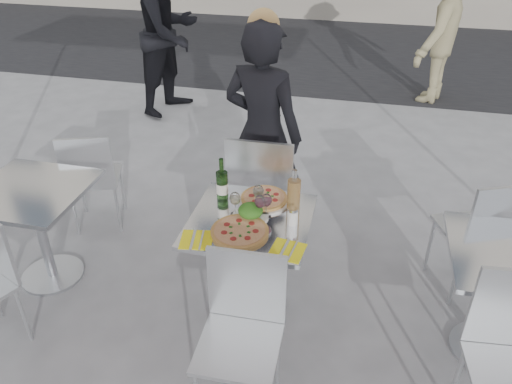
% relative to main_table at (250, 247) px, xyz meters
% --- Properties ---
extents(ground, '(80.00, 80.00, 0.00)m').
position_rel_main_table_xyz_m(ground, '(0.00, 0.00, -0.54)').
color(ground, slate).
extents(street_asphalt, '(24.00, 5.00, 0.00)m').
position_rel_main_table_xyz_m(street_asphalt, '(0.00, 6.50, -0.54)').
color(street_asphalt, black).
rests_on(street_asphalt, ground).
extents(main_table, '(0.72, 0.72, 0.75)m').
position_rel_main_table_xyz_m(main_table, '(0.00, 0.00, 0.00)').
color(main_table, '#B7BABF').
rests_on(main_table, ground).
extents(side_table_left, '(0.72, 0.72, 0.75)m').
position_rel_main_table_xyz_m(side_table_left, '(-1.50, 0.00, 0.00)').
color(side_table_left, '#B7BABF').
rests_on(side_table_left, ground).
extents(side_table_right, '(0.72, 0.72, 0.75)m').
position_rel_main_table_xyz_m(side_table_right, '(1.50, 0.00, 0.00)').
color(side_table_right, '#B7BABF').
rests_on(side_table_right, ground).
extents(chair_far, '(0.48, 0.49, 1.02)m').
position_rel_main_table_xyz_m(chair_far, '(-0.06, 0.61, 0.07)').
color(chair_far, silver).
rests_on(chair_far, ground).
extents(chair_near, '(0.43, 0.44, 0.91)m').
position_rel_main_table_xyz_m(chair_near, '(0.11, -0.62, 0.00)').
color(chair_near, silver).
rests_on(chair_near, ground).
extents(side_chair_lfar, '(0.51, 0.52, 0.87)m').
position_rel_main_table_xyz_m(side_chair_lfar, '(-1.45, 0.64, -0.02)').
color(side_chair_lfar, silver).
rests_on(side_chair_lfar, ground).
extents(side_chair_rfar, '(0.56, 0.57, 0.94)m').
position_rel_main_table_xyz_m(side_chair_rfar, '(1.45, 0.51, 0.02)').
color(side_chair_rfar, silver).
rests_on(side_chair_rfar, ground).
extents(woman_diner, '(0.71, 0.56, 1.72)m').
position_rel_main_table_xyz_m(woman_diner, '(-0.14, 0.95, 0.32)').
color(woman_diner, black).
rests_on(woman_diner, ground).
extents(pedestrian_a, '(0.97, 1.11, 1.92)m').
position_rel_main_table_xyz_m(pedestrian_a, '(-1.77, 3.24, 0.42)').
color(pedestrian_a, black).
rests_on(pedestrian_a, ground).
extents(pedestrian_b, '(1.06, 1.35, 1.84)m').
position_rel_main_table_xyz_m(pedestrian_b, '(1.36, 4.31, 0.38)').
color(pedestrian_b, '#91855D').
rests_on(pedestrian_b, ground).
extents(pizza_near, '(0.34, 0.34, 0.02)m').
position_rel_main_table_xyz_m(pizza_near, '(-0.03, -0.15, 0.22)').
color(pizza_near, tan).
rests_on(pizza_near, main_table).
extents(pizza_far, '(0.33, 0.33, 0.03)m').
position_rel_main_table_xyz_m(pizza_far, '(0.04, 0.21, 0.23)').
color(pizza_far, white).
rests_on(pizza_far, main_table).
extents(salad_plate, '(0.22, 0.22, 0.09)m').
position_rel_main_table_xyz_m(salad_plate, '(-0.00, 0.02, 0.25)').
color(salad_plate, white).
rests_on(salad_plate, main_table).
extents(wine_bottle, '(0.07, 0.08, 0.29)m').
position_rel_main_table_xyz_m(wine_bottle, '(-0.22, 0.17, 0.32)').
color(wine_bottle, '#27501E').
rests_on(wine_bottle, main_table).
extents(carafe, '(0.08, 0.08, 0.29)m').
position_rel_main_table_xyz_m(carafe, '(0.24, 0.14, 0.33)').
color(carafe, tan).
rests_on(carafe, main_table).
extents(sugar_shaker, '(0.06, 0.06, 0.11)m').
position_rel_main_table_xyz_m(sugar_shaker, '(0.25, 0.01, 0.26)').
color(sugar_shaker, white).
rests_on(sugar_shaker, main_table).
extents(wineglass_white_a, '(0.07, 0.07, 0.16)m').
position_rel_main_table_xyz_m(wineglass_white_a, '(-0.10, 0.03, 0.32)').
color(wineglass_white_a, white).
rests_on(wineglass_white_a, main_table).
extents(wineglass_white_b, '(0.07, 0.07, 0.16)m').
position_rel_main_table_xyz_m(wineglass_white_b, '(0.02, 0.14, 0.32)').
color(wineglass_white_b, white).
rests_on(wineglass_white_b, main_table).
extents(wineglass_red_a, '(0.07, 0.07, 0.16)m').
position_rel_main_table_xyz_m(wineglass_red_a, '(0.05, 0.03, 0.32)').
color(wineglass_red_a, white).
rests_on(wineglass_red_a, main_table).
extents(wineglass_red_b, '(0.07, 0.07, 0.16)m').
position_rel_main_table_xyz_m(wineglass_red_b, '(0.09, 0.05, 0.32)').
color(wineglass_red_b, white).
rests_on(wineglass_red_b, main_table).
extents(napkin_left, '(0.21, 0.21, 0.01)m').
position_rel_main_table_xyz_m(napkin_left, '(-0.25, -0.27, 0.21)').
color(napkin_left, '#FAF415').
rests_on(napkin_left, main_table).
extents(napkin_right, '(0.20, 0.20, 0.01)m').
position_rel_main_table_xyz_m(napkin_right, '(0.27, -0.25, 0.21)').
color(napkin_right, '#FAF415').
rests_on(napkin_right, main_table).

